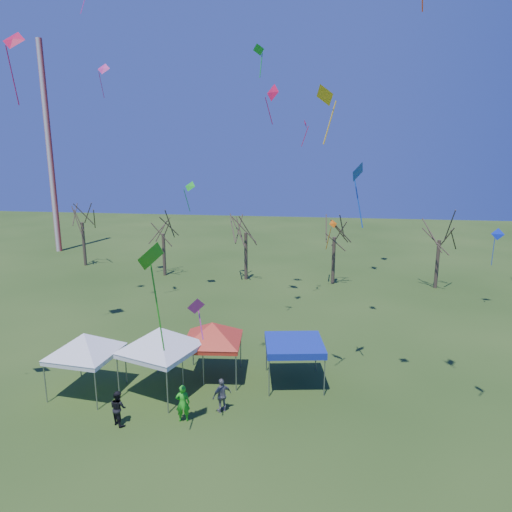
{
  "coord_description": "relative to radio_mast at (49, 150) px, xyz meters",
  "views": [
    {
      "loc": [
        4.88,
        -18.23,
        12.12
      ],
      "look_at": [
        1.76,
        3.0,
        7.26
      ],
      "focal_mm": 32.0,
      "sensor_mm": 36.0,
      "label": 1
    }
  ],
  "objects": [
    {
      "name": "person_dark",
      "position": [
        23.97,
        -34.68,
        -11.68
      ],
      "size": [
        1.01,
        0.95,
        1.64
      ],
      "primitive_type": "imported",
      "rotation": [
        0.0,
        0.0,
        2.59
      ],
      "color": "black",
      "rests_on": "ground"
    },
    {
      "name": "tree_0",
      "position": [
        7.15,
        -6.62,
        -6.01
      ],
      "size": [
        3.83,
        3.83,
        8.44
      ],
      "color": "#3D2D21",
      "rests_on": "ground"
    },
    {
      "name": "tree_4",
      "position": [
        43.36,
        -10.0,
        -6.44
      ],
      "size": [
        3.58,
        3.58,
        7.89
      ],
      "color": "#3D2D21",
      "rests_on": "ground"
    },
    {
      "name": "kite_18",
      "position": [
        28.92,
        -24.08,
        5.43
      ],
      "size": [
        0.87,
        0.72,
        1.9
      ],
      "rotation": [
        0.0,
        0.0,
        2.8
      ],
      "color": "green",
      "rests_on": "ground"
    },
    {
      "name": "person_green",
      "position": [
        26.8,
        -33.98,
        -11.61
      ],
      "size": [
        0.74,
        0.58,
        1.79
      ],
      "primitive_type": "imported",
      "rotation": [
        0.0,
        0.0,
        3.4
      ],
      "color": "green",
      "rests_on": "ground"
    },
    {
      "name": "kite_22",
      "position": [
        33.81,
        -11.7,
        -6.61
      ],
      "size": [
        1.03,
        0.95,
        2.74
      ],
      "rotation": [
        0.0,
        0.0,
        0.49
      ],
      "color": "#E45F0C",
      "rests_on": "ground"
    },
    {
      "name": "tree_3",
      "position": [
        34.03,
        -9.96,
        -6.42
      ],
      "size": [
        3.59,
        3.59,
        7.91
      ],
      "color": "#3D2D21",
      "rests_on": "ground"
    },
    {
      "name": "kite_13",
      "position": [
        21.6,
        -14.29,
        -3.17
      ],
      "size": [
        1.27,
        1.08,
        2.68
      ],
      "rotation": [
        0.0,
        0.0,
        5.89
      ],
      "color": "green",
      "rests_on": "ground"
    },
    {
      "name": "tent_white_west",
      "position": [
        21.15,
        -32.19,
        -9.47
      ],
      "size": [
        4.24,
        4.24,
        3.75
      ],
      "rotation": [
        0.0,
        0.0,
        -0.09
      ],
      "color": "gray",
      "rests_on": "ground"
    },
    {
      "name": "kite_5",
      "position": [
        26.58,
        -36.44,
        -4.16
      ],
      "size": [
        1.3,
        1.59,
        4.46
      ],
      "rotation": [
        0.0,
        0.0,
        4.31
      ],
      "color": "#219E18",
      "rests_on": "ground"
    },
    {
      "name": "kite_19",
      "position": [
        31.43,
        -17.0,
        1.67
      ],
      "size": [
        0.53,
        0.77,
        2.01
      ],
      "rotation": [
        0.0,
        0.0,
        1.47
      ],
      "color": "red",
      "rests_on": "ground"
    },
    {
      "name": "kite_2",
      "position": [
        14.07,
        -13.34,
        6.58
      ],
      "size": [
        1.23,
        0.83,
        2.87
      ],
      "rotation": [
        0.0,
        0.0,
        6.2
      ],
      "color": "#D52F82",
      "rests_on": "ground"
    },
    {
      "name": "tent_red",
      "position": [
        27.2,
        -29.71,
        -9.5
      ],
      "size": [
        4.2,
        4.2,
        3.72
      ],
      "rotation": [
        0.0,
        0.0,
        0.09
      ],
      "color": "gray",
      "rests_on": "ground"
    },
    {
      "name": "ground",
      "position": [
        28.0,
        -34.0,
        -12.5
      ],
      "size": [
        140.0,
        140.0,
        0.0
      ],
      "primitive_type": "plane",
      "color": "#254215",
      "rests_on": "ground"
    },
    {
      "name": "kite_1",
      "position": [
        27.85,
        -34.99,
        -6.54
      ],
      "size": [
        0.85,
        0.81,
        1.86
      ],
      "rotation": [
        0.0,
        0.0,
        3.86
      ],
      "color": "#E733A3",
      "rests_on": "ground"
    },
    {
      "name": "person_grey",
      "position": [
        28.41,
        -32.97,
        -11.65
      ],
      "size": [
        1.01,
        0.97,
        1.69
      ],
      "primitive_type": "imported",
      "rotation": [
        0.0,
        0.0,
        3.88
      ],
      "color": "slate",
      "rests_on": "ground"
    },
    {
      "name": "kite_27",
      "position": [
        32.84,
        -31.52,
        2.01
      ],
      "size": [
        1.18,
        1.2,
        2.54
      ],
      "rotation": [
        0.0,
        0.0,
        2.33
      ],
      "color": "yellow",
      "rests_on": "ground"
    },
    {
      "name": "kite_8",
      "position": [
        15.55,
        -27.14,
        5.73
      ],
      "size": [
        1.4,
        0.98,
        4.03
      ],
      "rotation": [
        0.0,
        0.0,
        6.28
      ],
      "color": "red",
      "rests_on": "ground"
    },
    {
      "name": "tent_blue",
      "position": [
        31.62,
        -29.66,
        -10.32
      ],
      "size": [
        3.48,
        3.48,
        2.37
      ],
      "rotation": [
        0.0,
        0.0,
        0.17
      ],
      "color": "gray",
      "rests_on": "ground"
    },
    {
      "name": "tree_1",
      "position": [
        17.23,
        -9.35,
        -6.71
      ],
      "size": [
        3.42,
        3.42,
        7.54
      ],
      "color": "#3D2D21",
      "rests_on": "ground"
    },
    {
      "name": "tent_white_mid",
      "position": [
        24.93,
        -31.56,
        -9.2
      ],
      "size": [
        4.4,
        4.4,
        4.09
      ],
      "rotation": [
        0.0,
        0.0,
        -0.32
      ],
      "color": "gray",
      "rests_on": "ground"
    },
    {
      "name": "kite_12",
      "position": [
        46.32,
        -15.23,
        -6.57
      ],
      "size": [
        0.97,
        0.49,
        3.0
      ],
      "rotation": [
        0.0,
        0.0,
        6.0
      ],
      "color": "#1532E6",
      "rests_on": "ground"
    },
    {
      "name": "kite_11",
      "position": [
        29.01,
        -17.76,
        3.86
      ],
      "size": [
        1.22,
        1.15,
        2.84
      ],
      "rotation": [
        0.0,
        0.0,
        5.56
      ],
      "color": "red",
      "rests_on": "ground"
    },
    {
      "name": "kite_17",
      "position": [
        34.51,
        -28.92,
        -1.33
      ],
      "size": [
        1.01,
        1.2,
        3.33
      ],
      "rotation": [
        0.0,
        0.0,
        4.18
      ],
      "color": "blue",
      "rests_on": "ground"
    },
    {
      "name": "tree_2",
      "position": [
        25.63,
        -9.62,
        -6.21
      ],
      "size": [
        3.71,
        3.71,
        8.18
      ],
      "color": "#3D2D21",
      "rests_on": "ground"
    },
    {
      "name": "radio_mast",
      "position": [
        0.0,
        0.0,
        0.0
      ],
      "size": [
        0.7,
        0.7,
        25.0
      ],
      "primitive_type": "cylinder",
      "color": "silver",
      "rests_on": "ground"
    }
  ]
}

